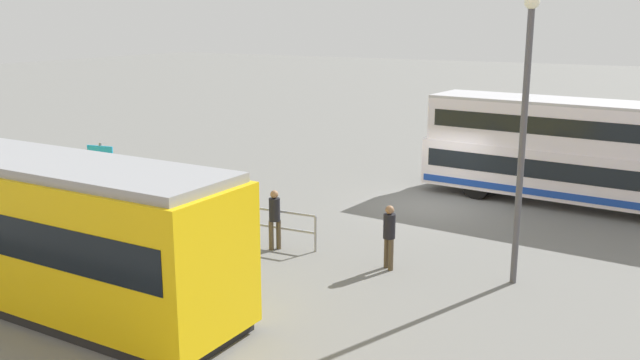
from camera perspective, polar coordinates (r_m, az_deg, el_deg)
The scene contains 7 objects.
ground_plane at distance 24.82m, azimuth 9.45°, elevation -2.10°, with size 160.00×160.00×0.00m, color slate.
double_decker_bus at distance 25.67m, azimuth 21.19°, elevation 2.04°, with size 11.58×3.48×3.71m.
pedestrian_near_railing at distance 19.72m, azimuth -3.77°, elevation -2.94°, with size 0.45×0.45×1.75m.
pedestrian_crossing at distance 18.26m, azimuth 5.73°, elevation -4.34°, with size 0.45×0.45×1.74m.
pedestrian_railing at distance 21.82m, azimuth -10.79°, elevation -2.27°, with size 8.88×0.56×1.08m.
info_sign at distance 25.35m, azimuth -17.62°, elevation 1.37°, with size 1.04×0.22×2.25m.
street_lamp at distance 17.22m, azimuth 16.48°, elevation 4.70°, with size 0.36×0.36×7.05m.
Camera 1 is at (-8.06, 22.54, 6.54)m, focal length 38.76 mm.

